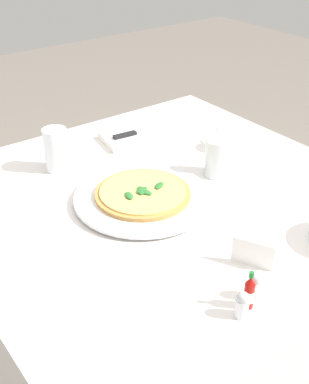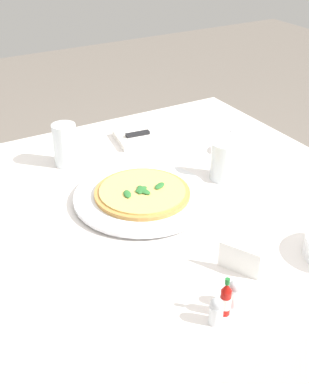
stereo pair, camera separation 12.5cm
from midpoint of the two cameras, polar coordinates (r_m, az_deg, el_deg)
The scene contains 12 objects.
dining_table at distance 1.35m, azimuth 3.96°, elevation -5.61°, with size 1.04×1.04×0.74m.
pizza_plate at distance 1.25m, azimuth 1.47°, elevation -0.67°, with size 0.34×0.34×0.02m.
pizza at distance 1.24m, azimuth 1.48°, elevation -0.12°, with size 0.24×0.24×0.02m.
coffee_cup_left_edge at distance 1.51m, azimuth 12.20°, elevation 5.17°, with size 0.13×0.13×0.06m.
water_glass_center_back at distance 1.41m, azimuth -7.62°, elevation 4.98°, with size 0.07×0.07×0.12m.
water_glass_near_left at distance 1.35m, azimuth 10.57°, elevation 3.28°, with size 0.07×0.07×0.11m.
napkin_folded at distance 1.57m, azimuth 1.98°, elevation 6.37°, with size 0.24×0.17×0.02m.
dinner_knife at distance 1.57m, azimuth 2.08°, elevation 6.85°, with size 0.20×0.04×0.01m.
hot_sauce_bottle at distance 0.95m, azimuth 11.97°, elevation -12.02°, with size 0.02×0.02×0.08m.
salt_shaker at distance 0.97m, azimuth 12.81°, elevation -11.45°, with size 0.03×0.03×0.06m.
pepper_shaker at distance 0.93m, azimuth 10.97°, elevation -13.43°, with size 0.03×0.03×0.06m.
menu_card at distance 1.04m, azimuth 13.03°, elevation -7.74°, with size 0.05×0.08×0.06m.
Camera 2 is at (-0.57, -0.92, 1.41)m, focal length 46.85 mm.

